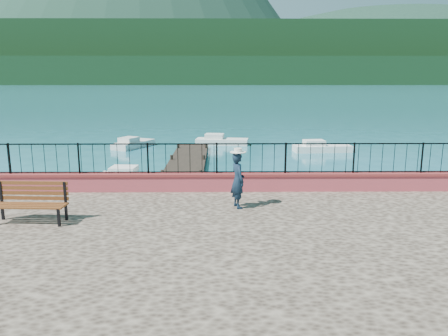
{
  "coord_description": "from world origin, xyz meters",
  "views": [
    {
      "loc": [
        -0.21,
        -10.01,
        4.8
      ],
      "look_at": [
        -0.09,
        2.0,
        2.3
      ],
      "focal_mm": 35.0,
      "sensor_mm": 36.0,
      "label": 1
    }
  ],
  "objects_px": {
    "park_bench": "(30,211)",
    "boat_2": "(322,146)",
    "person": "(238,180)",
    "boat_4": "(222,139)",
    "boat_0": "(134,175)",
    "boat_3": "(134,142)"
  },
  "relations": [
    {
      "from": "person",
      "to": "boat_0",
      "type": "height_order",
      "value": "person"
    },
    {
      "from": "person",
      "to": "boat_2",
      "type": "xyz_separation_m",
      "value": [
        6.26,
        16.49,
        -1.59
      ]
    },
    {
      "from": "person",
      "to": "boat_2",
      "type": "bearing_deg",
      "value": -39.44
    },
    {
      "from": "boat_3",
      "to": "boat_0",
      "type": "bearing_deg",
      "value": -141.81
    },
    {
      "from": "boat_0",
      "to": "boat_4",
      "type": "relative_size",
      "value": 0.88
    },
    {
      "from": "boat_2",
      "to": "boat_4",
      "type": "bearing_deg",
      "value": 149.68
    },
    {
      "from": "park_bench",
      "to": "boat_2",
      "type": "height_order",
      "value": "park_bench"
    },
    {
      "from": "boat_0",
      "to": "boat_2",
      "type": "distance_m",
      "value": 13.76
    },
    {
      "from": "boat_0",
      "to": "boat_2",
      "type": "bearing_deg",
      "value": 43.46
    },
    {
      "from": "boat_4",
      "to": "park_bench",
      "type": "bearing_deg",
      "value": -95.64
    },
    {
      "from": "boat_0",
      "to": "boat_3",
      "type": "height_order",
      "value": "same"
    },
    {
      "from": "person",
      "to": "park_bench",
      "type": "bearing_deg",
      "value": 84.72
    },
    {
      "from": "boat_2",
      "to": "boat_3",
      "type": "xyz_separation_m",
      "value": [
        -12.77,
        1.91,
        0.0
      ]
    },
    {
      "from": "boat_3",
      "to": "boat_4",
      "type": "bearing_deg",
      "value": -51.12
    },
    {
      "from": "park_bench",
      "to": "boat_4",
      "type": "distance_m",
      "value": 21.55
    },
    {
      "from": "park_bench",
      "to": "boat_2",
      "type": "relative_size",
      "value": 0.5
    },
    {
      "from": "boat_3",
      "to": "boat_4",
      "type": "distance_m",
      "value": 6.33
    },
    {
      "from": "boat_0",
      "to": "boat_4",
      "type": "height_order",
      "value": "same"
    },
    {
      "from": "person",
      "to": "boat_4",
      "type": "xyz_separation_m",
      "value": [
        -0.32,
        19.69,
        -1.59
      ]
    },
    {
      "from": "person",
      "to": "boat_2",
      "type": "relative_size",
      "value": 0.42
    },
    {
      "from": "park_bench",
      "to": "boat_3",
      "type": "relative_size",
      "value": 0.55
    },
    {
      "from": "boat_2",
      "to": "boat_3",
      "type": "distance_m",
      "value": 12.91
    }
  ]
}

